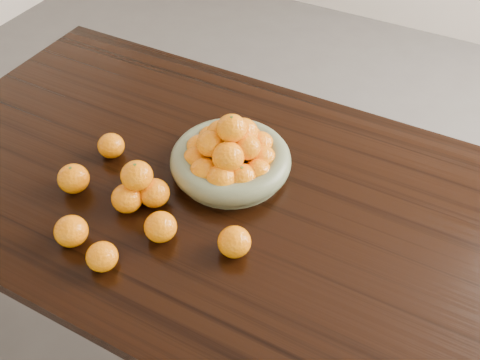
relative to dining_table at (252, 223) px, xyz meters
The scene contains 10 objects.
ground 0.66m from the dining_table, ahead, with size 5.00×5.00×0.00m, color #555250.
dining_table is the anchor object (origin of this frame).
fruit_bowl 0.19m from the dining_table, 145.34° to the left, with size 0.33×0.33×0.18m.
orange_pyramid 0.32m from the dining_table, 152.30° to the right, with size 0.15×0.15×0.13m.
loose_orange_0 0.49m from the dining_table, 157.18° to the right, with size 0.08×0.08×0.08m, color orange.
loose_orange_1 0.28m from the dining_table, 123.61° to the right, with size 0.08×0.08×0.07m, color orange.
loose_orange_2 0.21m from the dining_table, 77.59° to the right, with size 0.08×0.08×0.07m, color orange.
loose_orange_3 0.45m from the dining_table, behind, with size 0.07×0.07×0.07m, color orange.
loose_orange_4 0.42m from the dining_table, 121.28° to the right, with size 0.07×0.07×0.07m, color orange.
loose_orange_5 0.47m from the dining_table, 134.81° to the right, with size 0.08×0.08×0.08m, color orange.
Camera 1 is at (0.41, -0.85, 1.77)m, focal length 40.00 mm.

